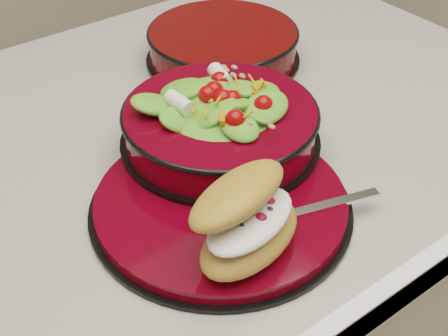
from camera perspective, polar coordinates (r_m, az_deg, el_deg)
dinner_plate at (r=0.72m, az=-0.21°, el=-3.25°), size 0.30×0.30×0.02m
salad_bowl at (r=0.77m, az=-0.36°, el=4.67°), size 0.25×0.25×0.10m
croissant at (r=0.63m, az=2.09°, el=-4.68°), size 0.15×0.12×0.08m
fork at (r=0.70m, az=7.66°, el=-3.83°), size 0.16×0.06×0.00m
extra_bowl at (r=1.00m, az=-0.10°, el=11.27°), size 0.25×0.25×0.05m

